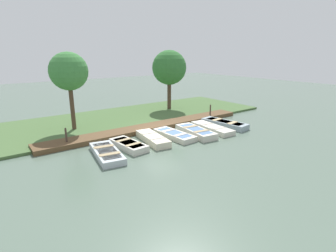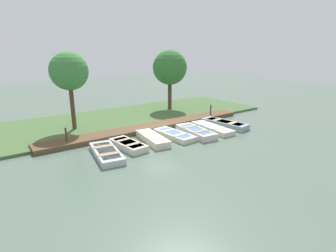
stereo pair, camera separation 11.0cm
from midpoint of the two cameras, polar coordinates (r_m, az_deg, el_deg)
ground_plane at (r=17.96m, az=-1.04°, el=-1.51°), size 80.00×80.00×0.00m
shore_bank at (r=22.07m, az=-8.52°, el=1.82°), size 8.00×24.00×0.17m
dock_walkway at (r=18.91m, az=-3.21°, el=-0.18°), size 1.45×15.89×0.29m
rowboat_0 at (r=14.32m, az=-13.04°, el=-5.73°), size 3.39×1.69×0.36m
rowboat_1 at (r=15.25m, az=-8.44°, el=-4.09°), size 2.71×1.29×0.39m
rowboat_2 at (r=16.16m, az=-3.20°, el=-2.72°), size 3.21×1.41×0.43m
rowboat_3 at (r=16.98m, az=1.53°, el=-1.92°), size 3.20×1.30×0.35m
rowboat_4 at (r=17.58m, az=6.22°, el=-1.24°), size 3.37×1.54×0.44m
rowboat_5 at (r=18.74m, az=9.74°, el=-0.44°), size 3.56×1.30×0.36m
rowboat_6 at (r=19.91m, az=12.39°, el=0.48°), size 3.65×1.57×0.43m
mooring_post_near at (r=16.35m, az=-21.09°, el=-2.23°), size 0.11×0.11×1.14m
mooring_post_far at (r=22.25m, az=9.41°, el=3.19°), size 0.11×0.11×1.14m
park_tree_far_left at (r=18.79m, az=-20.58°, el=10.98°), size 2.52×2.52×5.39m
park_tree_left at (r=24.56m, az=0.53°, el=12.54°), size 3.13×3.13×5.55m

